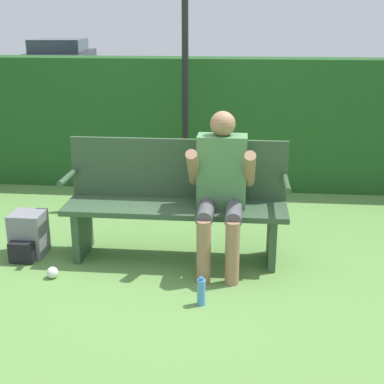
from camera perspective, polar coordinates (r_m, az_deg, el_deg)
The scene contains 9 objects.
ground_plane at distance 4.61m, azimuth -1.75°, elevation -7.02°, with size 40.00×40.00×0.00m, color #5B8942.
hedge_back at distance 6.39m, azimuth 0.61°, elevation 7.33°, with size 12.00×0.44×1.52m.
park_bench at distance 4.49m, azimuth -1.69°, elevation -0.80°, with size 1.85×0.46×0.99m.
person_seated at distance 4.27m, azimuth 3.12°, elevation 0.94°, with size 0.53×0.62×1.26m.
backpack at distance 4.81m, azimuth -17.08°, elevation -4.46°, with size 0.28×0.35×0.38m.
water_bottle at distance 3.87m, azimuth 0.99°, elevation -10.61°, with size 0.06×0.06×0.21m.
signpost at distance 5.76m, azimuth -0.74°, elevation 13.16°, with size 0.34×0.09×2.59m.
parked_car at distance 19.32m, azimuth -13.92°, elevation 13.65°, with size 2.41×4.53×1.27m.
litter_crumple at distance 4.40m, azimuth -14.66°, elevation -8.31°, with size 0.09×0.09×0.09m.
Camera 1 is at (0.55, -4.14, 1.96)m, focal length 50.00 mm.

